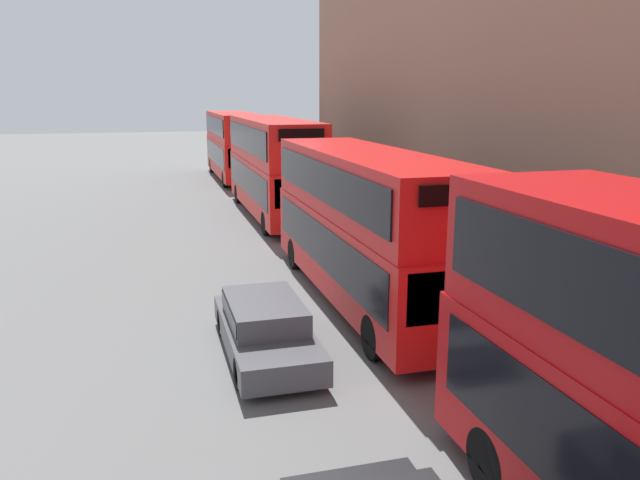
# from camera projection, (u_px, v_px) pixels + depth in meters

# --- Properties ---
(bus_second_in_queue) EXTENTS (2.59, 10.79, 4.21)m
(bus_second_in_queue) POSITION_uv_depth(u_px,v_px,m) (366.00, 220.00, 17.14)
(bus_second_in_queue) COLOR red
(bus_second_in_queue) RESTS_ON ground
(bus_third_in_queue) EXTENTS (2.59, 11.26, 4.57)m
(bus_third_in_queue) POSITION_uv_depth(u_px,v_px,m) (273.00, 163.00, 29.29)
(bus_third_in_queue) COLOR red
(bus_third_in_queue) RESTS_ON ground
(bus_trailing) EXTENTS (2.59, 10.96, 4.44)m
(bus_trailing) POSITION_uv_depth(u_px,v_px,m) (234.00, 143.00, 42.18)
(bus_trailing) COLOR red
(bus_trailing) RESTS_ON ground
(car_hatchback) EXTENTS (1.78, 4.58, 1.27)m
(car_hatchback) POSITION_uv_depth(u_px,v_px,m) (265.00, 326.00, 13.89)
(car_hatchback) COLOR #47474C
(car_hatchback) RESTS_ON ground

